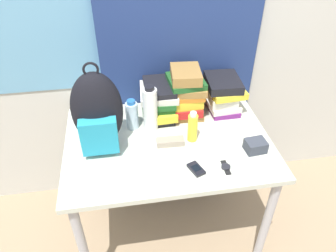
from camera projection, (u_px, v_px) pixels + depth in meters
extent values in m
cube|color=beige|center=(155.00, 27.00, 1.93)|extent=(6.00, 0.05, 2.50)
cube|color=#66A3C6|center=(74.00, 25.00, 1.82)|extent=(1.10, 0.01, 0.80)
cube|color=navy|center=(180.00, 29.00, 1.90)|extent=(0.97, 0.04, 2.50)
cube|color=beige|center=(168.00, 142.00, 1.85)|extent=(1.14, 0.80, 0.03)
cylinder|color=#B2B2B7|center=(83.00, 249.00, 1.75)|extent=(0.05, 0.05, 0.75)
cylinder|color=#B2B2B7|center=(266.00, 223.00, 1.88)|extent=(0.05, 0.05, 0.75)
cylinder|color=#B2B2B7|center=(87.00, 160.00, 2.29)|extent=(0.05, 0.05, 0.75)
cylinder|color=#B2B2B7|center=(229.00, 145.00, 2.42)|extent=(0.05, 0.05, 0.75)
ellipsoid|color=black|center=(97.00, 110.00, 1.69)|extent=(0.27, 0.18, 0.44)
cube|color=teal|center=(99.00, 136.00, 1.66)|extent=(0.19, 0.06, 0.20)
torus|color=black|center=(91.00, 70.00, 1.54)|extent=(0.08, 0.01, 0.08)
cube|color=black|center=(158.00, 113.00, 2.02)|extent=(0.18, 0.26, 0.03)
cube|color=yellow|center=(160.00, 108.00, 1.99)|extent=(0.17, 0.29, 0.05)
cube|color=#1E5623|center=(158.00, 102.00, 1.97)|extent=(0.20, 0.24, 0.03)
cube|color=#1E5623|center=(158.00, 97.00, 1.96)|extent=(0.20, 0.27, 0.03)
cube|color=silver|center=(159.00, 92.00, 1.93)|extent=(0.23, 0.26, 0.04)
cube|color=black|center=(159.00, 87.00, 1.92)|extent=(0.17, 0.25, 0.03)
cube|color=olive|center=(187.00, 110.00, 2.04)|extent=(0.19, 0.24, 0.04)
cube|color=red|center=(185.00, 104.00, 2.02)|extent=(0.17, 0.26, 0.05)
cube|color=yellow|center=(185.00, 98.00, 1.98)|extent=(0.18, 0.21, 0.06)
cube|color=orange|center=(188.00, 91.00, 1.96)|extent=(0.18, 0.23, 0.03)
cube|color=olive|center=(187.00, 85.00, 1.94)|extent=(0.22, 0.26, 0.04)
cube|color=#1E5623|center=(186.00, 81.00, 1.91)|extent=(0.21, 0.22, 0.03)
cube|color=olive|center=(186.00, 74.00, 1.88)|extent=(0.18, 0.22, 0.06)
cube|color=#6B2370|center=(222.00, 107.00, 2.07)|extent=(0.17, 0.23, 0.03)
cube|color=silver|center=(221.00, 102.00, 2.05)|extent=(0.20, 0.25, 0.03)
cube|color=silver|center=(221.00, 96.00, 2.03)|extent=(0.17, 0.22, 0.06)
cube|color=yellow|center=(226.00, 90.00, 1.99)|extent=(0.22, 0.23, 0.04)
cube|color=black|center=(223.00, 82.00, 1.97)|extent=(0.21, 0.25, 0.05)
cylinder|color=silver|center=(132.00, 116.00, 1.88)|extent=(0.07, 0.07, 0.17)
cylinder|color=#286BB7|center=(131.00, 102.00, 1.82)|extent=(0.05, 0.05, 0.02)
cylinder|color=white|center=(150.00, 110.00, 1.84)|extent=(0.08, 0.08, 0.26)
cylinder|color=black|center=(149.00, 88.00, 1.75)|extent=(0.05, 0.05, 0.02)
cylinder|color=yellow|center=(193.00, 128.00, 1.79)|extent=(0.05, 0.05, 0.16)
cylinder|color=white|center=(193.00, 114.00, 1.73)|extent=(0.04, 0.04, 0.02)
cube|color=black|center=(196.00, 169.00, 1.65)|extent=(0.08, 0.11, 0.02)
cube|color=black|center=(196.00, 168.00, 1.64)|extent=(0.05, 0.05, 0.00)
cube|color=gray|center=(170.00, 142.00, 1.80)|extent=(0.15, 0.06, 0.04)
cube|color=#383D47|center=(255.00, 146.00, 1.75)|extent=(0.11, 0.10, 0.06)
cube|color=black|center=(226.00, 167.00, 1.66)|extent=(0.03, 0.10, 0.00)
cylinder|color=#232328|center=(226.00, 167.00, 1.66)|extent=(0.05, 0.05, 0.01)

